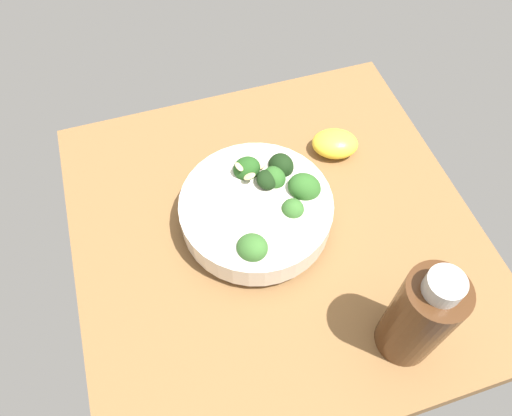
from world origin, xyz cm
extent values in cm
cube|color=brown|center=(0.00, 0.00, -2.41)|extent=(56.53, 56.53, 4.82)
cylinder|color=silver|center=(2.38, -1.59, 0.68)|extent=(11.54, 11.54, 1.36)
cylinder|color=silver|center=(2.38, -1.59, 3.40)|extent=(20.98, 20.98, 4.08)
cylinder|color=beige|center=(2.38, -1.59, 5.04)|extent=(16.95, 16.95, 0.80)
cylinder|color=#4A8F3C|center=(4.97, 5.05, 3.78)|extent=(2.43, 2.20, 2.03)
ellipsoid|color=#386B2B|center=(4.97, 5.05, 5.80)|extent=(6.30, 6.16, 4.96)
cylinder|color=#3C7A32|center=(-1.98, 0.91, 3.88)|extent=(1.38, 1.55, 1.53)
ellipsoid|color=#386B2B|center=(-1.98, 0.91, 5.39)|extent=(3.99, 4.57, 3.79)
cylinder|color=#3C7A32|center=(-2.78, -6.27, 3.86)|extent=(2.03, 2.01, 1.60)
ellipsoid|color=black|center=(-2.78, -6.27, 5.59)|extent=(5.43, 5.64, 5.61)
cylinder|color=#589D47|center=(2.04, -6.99, 4.14)|extent=(2.08, 1.93, 2.01)
ellipsoid|color=#23511C|center=(2.04, -6.99, 6.07)|extent=(4.88, 4.40, 4.61)
cylinder|color=#589D47|center=(-1.19, -4.46, 4.46)|extent=(1.67, 1.61, 1.16)
ellipsoid|color=#2D6023|center=(-1.19, -4.46, 5.86)|extent=(4.78, 4.96, 4.30)
cylinder|color=#3C7A32|center=(-4.58, -1.68, 3.85)|extent=(2.07, 1.97, 1.82)
ellipsoid|color=#2D6023|center=(-4.58, -1.68, 5.84)|extent=(6.70, 6.12, 5.36)
cylinder|color=#4A8F3C|center=(-0.20, -4.17, 4.64)|extent=(1.70, 1.63, 1.63)
ellipsoid|color=black|center=(-0.20, -4.17, 6.23)|extent=(4.70, 4.38, 3.43)
ellipsoid|color=#DBBC84|center=(-0.16, -6.87, 6.10)|extent=(1.99, 1.71, 1.13)
ellipsoid|color=#DBBC84|center=(3.22, -6.61, 7.36)|extent=(1.26, 1.90, 0.78)
ellipsoid|color=#DBBC84|center=(2.27, -4.92, 6.94)|extent=(1.88, 1.36, 1.19)
ellipsoid|color=yellow|center=(-13.40, -10.69, 1.82)|extent=(8.64, 7.65, 3.64)
cylinder|color=#472814|center=(-9.91, 20.05, 7.59)|extent=(6.84, 6.84, 15.17)
cylinder|color=#B7B2A8|center=(-9.91, 20.05, 16.29)|extent=(3.91, 3.91, 2.23)
camera|label=1|loc=(13.16, 32.74, 59.41)|focal=33.84mm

